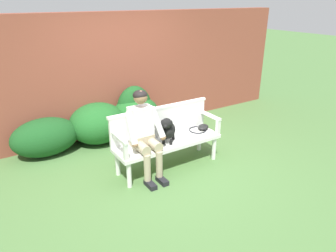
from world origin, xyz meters
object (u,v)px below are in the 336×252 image
(tennis_racket, at_px, (197,129))
(person_seated, at_px, (144,131))
(dog_on_bench, at_px, (168,129))
(baseball_glove, at_px, (203,127))
(garden_bench, at_px, (168,144))

(tennis_racket, bearing_deg, person_seated, -173.94)
(dog_on_bench, height_order, tennis_racket, dog_on_bench)
(person_seated, xyz_separation_m, baseball_glove, (1.17, 0.07, -0.22))
(person_seated, bearing_deg, baseball_glove, 3.34)
(tennis_racket, distance_m, baseball_glove, 0.11)
(person_seated, bearing_deg, dog_on_bench, -5.95)
(dog_on_bench, xyz_separation_m, tennis_racket, (0.68, 0.16, -0.21))
(person_seated, relative_size, baseball_glove, 6.04)
(garden_bench, xyz_separation_m, person_seated, (-0.43, -0.02, 0.33))
(person_seated, bearing_deg, garden_bench, 2.12)
(garden_bench, distance_m, baseball_glove, 0.75)
(baseball_glove, bearing_deg, person_seated, 155.60)
(person_seated, relative_size, tennis_racket, 2.28)
(dog_on_bench, distance_m, baseball_glove, 0.80)
(garden_bench, bearing_deg, person_seated, -177.88)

